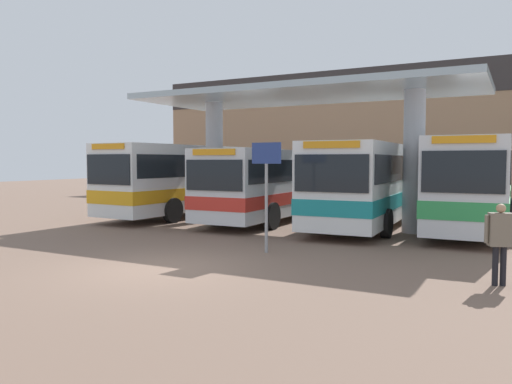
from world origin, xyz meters
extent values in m
plane|color=#755B4C|center=(0.00, 0.00, 0.00)|extent=(100.00, 100.00, 0.00)
cube|color=#9E7A5B|center=(0.00, 27.11, 4.73)|extent=(40.00, 0.50, 9.46)
cube|color=#332D2D|center=(0.00, 27.11, 8.33)|extent=(40.00, 0.58, 2.27)
cylinder|color=silver|center=(-4.29, 9.22, 2.60)|extent=(0.76, 0.76, 5.19)
cylinder|color=silver|center=(4.29, 9.22, 2.60)|extent=(0.76, 0.76, 5.19)
cube|color=#9EB2BC|center=(0.00, 9.22, 5.31)|extent=(13.59, 5.54, 0.24)
cube|color=white|center=(-6.34, 11.32, 1.84)|extent=(3.07, 12.48, 2.99)
cube|color=black|center=(-6.34, 11.32, 2.41)|extent=(3.08, 11.99, 0.96)
cube|color=orange|center=(-6.34, 11.32, 1.17)|extent=(3.11, 12.52, 0.54)
cube|color=black|center=(-6.61, 5.11, 2.29)|extent=(2.32, 0.16, 1.20)
cube|color=orange|center=(-6.61, 5.11, 3.20)|extent=(1.76, 0.13, 0.22)
cylinder|color=black|center=(-7.77, 7.54, 0.53)|extent=(0.33, 1.08, 1.07)
cylinder|color=black|center=(-5.25, 7.43, 0.53)|extent=(0.33, 1.08, 1.07)
cylinder|color=black|center=(-7.45, 14.78, 0.53)|extent=(0.33, 1.08, 1.07)
cylinder|color=black|center=(-4.93, 14.66, 0.53)|extent=(0.33, 1.08, 1.07)
cube|color=silver|center=(-1.90, 10.96, 1.71)|extent=(2.61, 11.20, 2.74)
cube|color=black|center=(-1.90, 10.96, 2.23)|extent=(2.65, 10.75, 0.88)
cube|color=red|center=(-1.90, 10.96, 1.10)|extent=(2.65, 11.24, 0.49)
cube|color=black|center=(-1.84, 5.35, 2.12)|extent=(2.30, 0.08, 1.10)
cube|color=orange|center=(-1.84, 5.35, 2.94)|extent=(1.75, 0.07, 0.22)
cylinder|color=black|center=(-3.11, 7.49, 0.53)|extent=(0.29, 1.06, 1.06)
cylinder|color=black|center=(-0.62, 7.51, 0.53)|extent=(0.29, 1.06, 1.06)
cylinder|color=black|center=(-3.18, 14.02, 0.53)|extent=(0.29, 1.06, 1.06)
cylinder|color=black|center=(-0.68, 14.05, 0.53)|extent=(0.29, 1.06, 1.06)
cube|color=white|center=(2.32, 11.06, 1.80)|extent=(2.99, 11.62, 2.95)
cube|color=black|center=(2.32, 11.06, 2.36)|extent=(3.01, 11.16, 0.94)
cube|color=teal|center=(2.32, 11.06, 1.14)|extent=(3.03, 11.66, 0.53)
cube|color=black|center=(2.52, 5.27, 2.24)|extent=(2.39, 0.14, 1.18)
cube|color=orange|center=(2.52, 5.27, 3.14)|extent=(1.81, 0.11, 0.22)
cylinder|color=black|center=(1.15, 7.45, 0.50)|extent=(0.31, 1.02, 1.01)
cylinder|color=black|center=(3.74, 7.53, 0.50)|extent=(0.31, 1.02, 1.01)
cylinder|color=black|center=(0.92, 14.19, 0.50)|extent=(0.31, 1.02, 1.01)
cylinder|color=black|center=(3.51, 14.28, 0.50)|extent=(0.31, 1.02, 1.01)
cube|color=silver|center=(6.18, 11.84, 1.86)|extent=(2.60, 11.84, 3.06)
cube|color=black|center=(6.18, 11.84, 2.44)|extent=(2.64, 11.37, 0.98)
cube|color=#2D934C|center=(6.18, 11.84, 1.17)|extent=(2.64, 11.88, 0.55)
cube|color=black|center=(6.26, 5.91, 2.32)|extent=(2.25, 0.09, 1.22)
cube|color=orange|center=(6.26, 5.91, 3.25)|extent=(1.71, 0.07, 0.22)
cylinder|color=black|center=(5.01, 8.17, 0.50)|extent=(0.29, 1.01, 1.01)
cylinder|color=black|center=(7.45, 8.20, 0.50)|extent=(0.29, 1.01, 1.01)
cylinder|color=black|center=(4.91, 15.07, 0.50)|extent=(0.29, 1.01, 1.01)
cylinder|color=black|center=(7.36, 15.11, 0.50)|extent=(0.29, 1.01, 1.01)
cylinder|color=gray|center=(1.35, 3.17, 1.28)|extent=(0.09, 0.09, 2.55)
cube|color=navy|center=(1.35, 3.17, 2.85)|extent=(0.90, 0.06, 0.60)
cylinder|color=black|center=(7.32, 2.05, 0.42)|extent=(0.16, 0.16, 0.84)
cylinder|color=black|center=(7.47, 2.11, 0.42)|extent=(0.16, 0.16, 0.84)
cube|color=#706656|center=(7.39, 2.08, 1.19)|extent=(0.52, 0.40, 0.70)
sphere|color=tan|center=(7.39, 2.08, 1.64)|extent=(0.19, 0.19, 0.19)
cylinder|color=#706656|center=(7.14, 1.98, 1.20)|extent=(0.12, 0.12, 0.60)
camera|label=1|loc=(7.73, -9.49, 2.63)|focal=35.00mm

